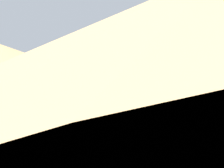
% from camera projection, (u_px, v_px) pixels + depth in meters
% --- Properties ---
extents(ground_plane, '(80.00, 80.00, 0.00)m').
position_uv_depth(ground_plane, '(161.00, 118.00, 9.13)').
color(ground_plane, beige).
extents(parasol_0, '(2.76, 2.76, 2.93)m').
position_uv_depth(parasol_0, '(216.00, 88.00, 0.59)').
color(parasol_0, '#6BC6BC').
rests_on(parasol_0, ground).
extents(parasol_1, '(2.23, 2.23, 2.80)m').
position_uv_depth(parasol_1, '(185.00, 59.00, 14.31)').
color(parasol_1, '#6BC6BC').
rests_on(parasol_1, ground).
extents(parasol_3, '(2.86, 2.86, 2.75)m').
position_uv_depth(parasol_3, '(64.00, 60.00, 14.71)').
color(parasol_3, '#6BC6BC').
rests_on(parasol_3, ground).
extents(parasol_6, '(2.48, 2.48, 3.01)m').
position_uv_depth(parasol_6, '(127.00, 55.00, 21.47)').
color(parasol_6, '#6BC6BC').
rests_on(parasol_6, ground).
extents(parasol_8, '(3.08, 3.08, 2.92)m').
position_uv_depth(parasol_8, '(183.00, 57.00, 10.61)').
color(parasol_8, '#6BC6BC').
rests_on(parasol_8, ground).
extents(lounger_1, '(2.02, 1.20, 0.63)m').
position_uv_depth(lounger_1, '(207.00, 93.00, 13.46)').
color(lounger_1, '#33478C').
rests_on(lounger_1, ground).
extents(lounger_2, '(1.95, 0.90, 0.75)m').
position_uv_depth(lounger_2, '(183.00, 110.00, 9.13)').
color(lounger_2, '#33478C').
rests_on(lounger_2, ground).
extents(lounger_3, '(1.94, 1.57, 0.69)m').
position_uv_depth(lounger_3, '(32.00, 91.00, 14.13)').
color(lounger_3, '#33478C').
rests_on(lounger_3, ground).
extents(bench_0, '(0.47, 1.52, 0.49)m').
position_uv_depth(bench_0, '(75.00, 78.00, 21.69)').
color(bench_0, brown).
rests_on(bench_0, ground).
extents(bench_1, '(1.54, 0.57, 0.49)m').
position_uv_depth(bench_1, '(100.00, 78.00, 21.64)').
color(bench_1, brown).
rests_on(bench_1, ground).
extents(bench_2, '(0.51, 1.52, 0.49)m').
position_uv_depth(bench_2, '(26.00, 85.00, 16.56)').
color(bench_2, brown).
rests_on(bench_2, ground).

